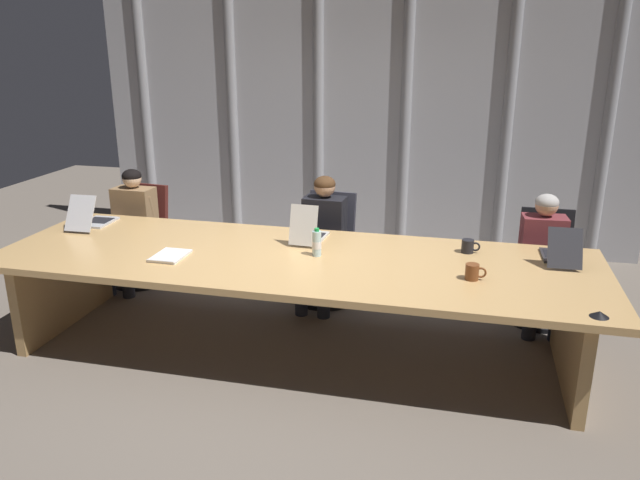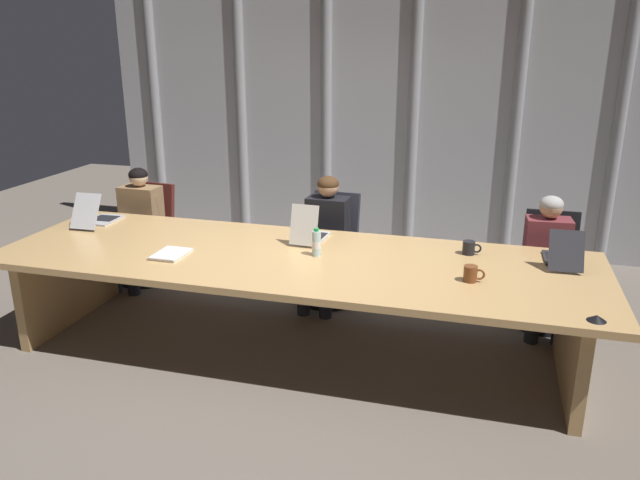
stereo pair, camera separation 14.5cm
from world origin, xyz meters
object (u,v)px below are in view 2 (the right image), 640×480
Objects in this scene: laptop_left_mid at (310,233)px; spiral_notepad at (171,254)px; person_center at (547,257)px; conference_mic_left_side at (597,318)px; office_chair_left_mid at (330,260)px; office_chair_center at (548,282)px; person_left_end at (137,221)px; coffee_mug_near at (471,274)px; office_chair_left_end at (147,244)px; coffee_mug_far at (469,248)px; laptop_left_end at (98,217)px; laptop_center at (562,256)px; water_bottle_primary at (317,243)px; person_left_mid at (325,235)px.

spiral_notepad is at bearing 126.66° from laptop_left_mid.
laptop_left_mid is at bearing -78.43° from person_center.
conference_mic_left_side is at bearing 1.46° from person_center.
office_chair_left_mid is 1.89m from office_chair_center.
person_left_end is 8.05× the size of coffee_mug_near.
office_chair_center is at bearing 94.30° from person_left_end.
office_chair_left_mid is at bearing 96.22° from office_chair_left_end.
person_left_end is 3.71m from person_center.
laptop_left_end is at bearing -179.32° from coffee_mug_far.
laptop_center is 3.85m from office_chair_left_end.
person_left_end is (-1.88, 0.52, -0.19)m from laptop_left_mid.
office_chair_left_end is at bearing 167.76° from coffee_mug_far.
spiral_notepad is at bearing -121.59° from laptop_left_end.
office_chair_center is 2.06m from water_bottle_primary.
office_chair_center is 8.31× the size of conference_mic_left_side.
person_left_end is (-3.75, 0.54, -0.18)m from laptop_center.
office_chair_left_mid reaches higher than coffee_mug_near.
office_chair_left_end is at bearing -174.18° from person_left_end.
laptop_left_end is 0.86m from office_chair_left_end.
water_bottle_primary is (0.16, -1.01, 0.50)m from office_chair_left_mid.
office_chair_left_end is 6.69× the size of coffee_mug_far.
person_center is (-0.04, 0.53, -0.20)m from laptop_center.
laptop_left_end is 3.87m from office_chair_center.
person_center is at bearing -83.29° from laptop_left_end.
laptop_left_mid is 1.39× the size of spiral_notepad.
coffee_mug_far is (1.08, 0.33, -0.04)m from water_bottle_primary.
coffee_mug_far is at bearing 82.44° from person_left_end.
office_chair_center is at bearing 96.13° from office_chair_left_end.
conference_mic_left_side is at bearing 73.04° from office_chair_left_end.
office_chair_center is (1.87, 0.68, -0.48)m from laptop_left_mid.
coffee_mug_far is (-0.64, 0.02, -0.00)m from laptop_center.
office_chair_center is at bearing -1.53° from laptop_center.
office_chair_left_mid is 0.85× the size of person_left_end.
person_left_end is (-3.75, -0.16, 0.29)m from office_chair_center.
person_center reaches higher than laptop_center.
water_bottle_primary is at bearing -153.40° from laptop_left_mid.
office_chair_left_end is at bearing -2.51° from laptop_left_end.
water_bottle_primary is at bearing 13.96° from office_chair_left_mid.
laptop_center reaches higher than conference_mic_left_side.
coffee_mug_far reaches higher than spiral_notepad.
laptop_left_end reaches higher than office_chair_left_mid.
coffee_mug_far is (-0.64, -0.68, 0.47)m from office_chair_center.
laptop_center is 3.79m from person_left_end.
spiral_notepad is at bearing 172.91° from conference_mic_left_side.
office_chair_center reaches higher than spiral_notepad.
laptop_center is at bearing 11.81° from spiral_notepad.
laptop_left_mid is 0.55m from person_left_mid.
laptop_center is at bearing 96.40° from conference_mic_left_side.
office_chair_left_end is 4.39× the size of water_bottle_primary.
coffee_mug_far is (3.11, -0.51, 0.18)m from person_left_end.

